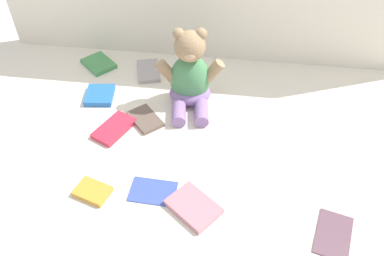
% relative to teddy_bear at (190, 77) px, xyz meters
% --- Properties ---
extents(ground_plane, '(3.20, 3.20, 0.00)m').
position_rel_teddy_bear_xyz_m(ground_plane, '(0.05, -0.13, -0.10)').
color(ground_plane, silver).
extents(teddy_bear, '(0.23, 0.21, 0.27)m').
position_rel_teddy_bear_xyz_m(teddy_bear, '(0.00, 0.00, 0.00)').
color(teddy_bear, '#4C8C59').
rests_on(teddy_bear, ground_plane).
extents(book_case_0, '(0.12, 0.15, 0.01)m').
position_rel_teddy_bear_xyz_m(book_case_0, '(0.43, -0.47, -0.10)').
color(book_case_0, '#654652').
rests_on(book_case_0, ground_plane).
extents(book_case_1, '(0.16, 0.16, 0.02)m').
position_rel_teddy_bear_xyz_m(book_case_1, '(0.07, -0.44, -0.09)').
color(book_case_1, '#BF7783').
rests_on(book_case_1, ground_plane).
extents(book_case_2, '(0.10, 0.11, 0.02)m').
position_rel_teddy_bear_xyz_m(book_case_2, '(-0.31, -0.02, -0.09)').
color(book_case_2, '#2464B2').
rests_on(book_case_2, ground_plane).
extents(book_case_3, '(0.13, 0.16, 0.02)m').
position_rel_teddy_bear_xyz_m(book_case_3, '(-0.22, -0.18, -0.09)').
color(book_case_3, '#CF2940').
rests_on(book_case_3, ground_plane).
extents(book_case_4, '(0.14, 0.14, 0.01)m').
position_rel_teddy_bear_xyz_m(book_case_4, '(-0.13, -0.12, -0.09)').
color(book_case_4, brown).
rests_on(book_case_4, ground_plane).
extents(book_case_5, '(0.15, 0.15, 0.02)m').
position_rel_teddy_bear_xyz_m(book_case_5, '(-0.37, 0.16, -0.09)').
color(book_case_5, '#418C4D').
rests_on(book_case_5, ground_plane).
extents(book_case_6, '(0.11, 0.15, 0.01)m').
position_rel_teddy_bear_xyz_m(book_case_6, '(-0.18, 0.14, -0.09)').
color(book_case_6, '#A19897').
rests_on(book_case_6, ground_plane).
extents(book_case_7, '(0.11, 0.09, 0.02)m').
position_rel_teddy_bear_xyz_m(book_case_7, '(-0.21, -0.42, -0.09)').
color(book_case_7, gold).
rests_on(book_case_7, ground_plane).
extents(book_case_8, '(0.13, 0.09, 0.01)m').
position_rel_teddy_bear_xyz_m(book_case_8, '(-0.05, -0.40, -0.10)').
color(book_case_8, '#3B52B2').
rests_on(book_case_8, ground_plane).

